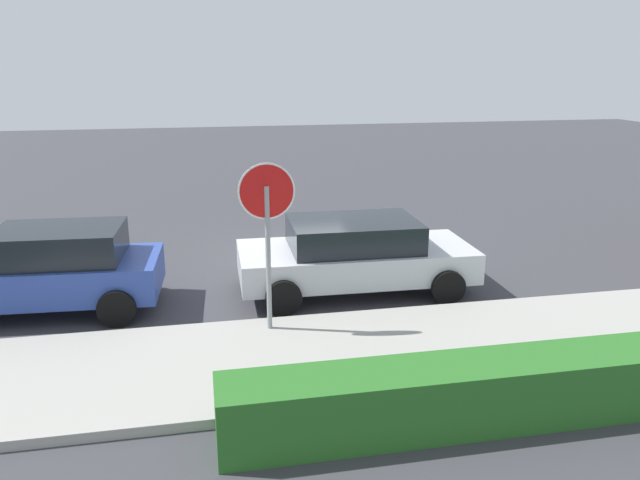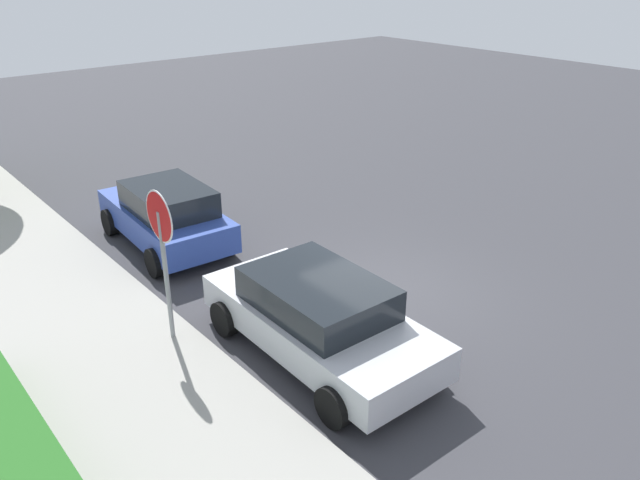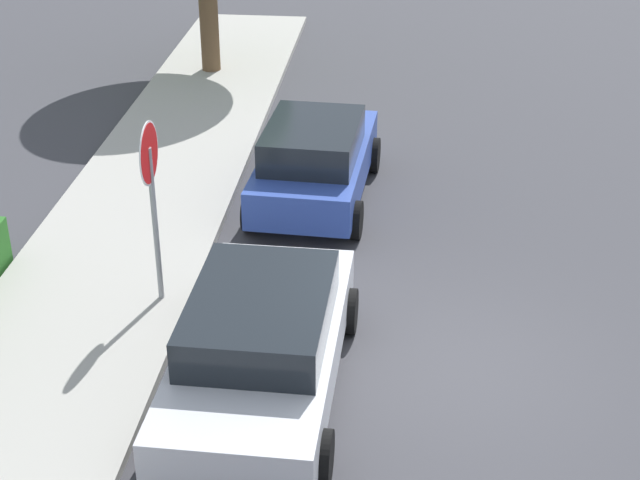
# 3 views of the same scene
# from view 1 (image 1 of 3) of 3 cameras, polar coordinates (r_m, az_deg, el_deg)

# --- Properties ---
(ground_plane) EXTENTS (60.00, 60.00, 0.00)m
(ground_plane) POSITION_cam_1_polar(r_m,az_deg,el_deg) (14.18, -2.00, -1.58)
(ground_plane) COLOR #38383D
(sidewalk_curb) EXTENTS (32.00, 2.95, 0.14)m
(sidewalk_curb) POSITION_cam_1_polar(r_m,az_deg,el_deg) (9.48, 3.17, -10.41)
(sidewalk_curb) COLOR #9E9B93
(sidewalk_curb) RESTS_ON ground_plane
(stop_sign) EXTENTS (0.88, 0.08, 2.83)m
(stop_sign) POSITION_cam_1_polar(r_m,az_deg,el_deg) (9.61, -4.85, 2.05)
(stop_sign) COLOR gray
(stop_sign) RESTS_ON ground_plane
(parked_car_silver) EXTENTS (4.48, 2.19, 1.41)m
(parked_car_silver) POSITION_cam_1_polar(r_m,az_deg,el_deg) (11.93, 3.20, -1.29)
(parked_car_silver) COLOR silver
(parked_car_silver) RESTS_ON ground_plane
(parked_car_blue) EXTENTS (4.04, 2.13, 1.51)m
(parked_car_blue) POSITION_cam_1_polar(r_m,az_deg,el_deg) (11.94, -23.54, -2.45)
(parked_car_blue) COLOR #2D479E
(parked_car_blue) RESTS_ON ground_plane
(front_yard_hedge) EXTENTS (7.95, 0.82, 0.81)m
(front_yard_hedge) POSITION_cam_1_polar(r_m,az_deg,el_deg) (8.40, 19.41, -12.47)
(front_yard_hedge) COLOR #286623
(front_yard_hedge) RESTS_ON ground_plane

